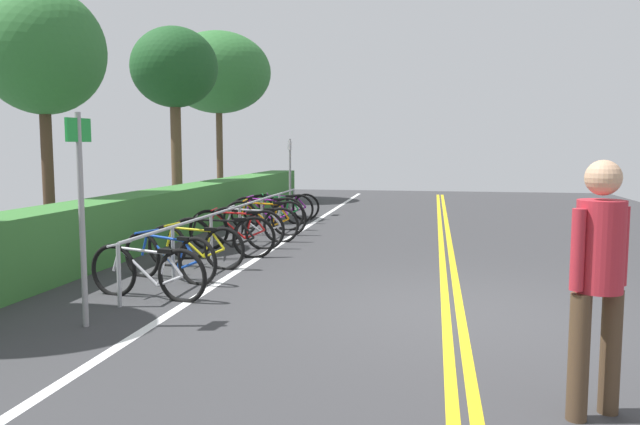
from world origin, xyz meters
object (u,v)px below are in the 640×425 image
(bike_rack, at_px, (240,214))
(sign_post_far, at_px, (290,169))
(pedestrian, at_px, (599,270))
(tree_extra, at_px, (218,73))
(bicycle_7, at_px, (267,213))
(bicycle_2, at_px, (195,247))
(bicycle_3, at_px, (222,238))
(sign_post_near, at_px, (81,199))
(bicycle_4, at_px, (237,229))
(bicycle_0, at_px, (147,272))
(bicycle_6, at_px, (265,218))
(bicycle_9, at_px, (285,207))
(bicycle_8, at_px, (279,209))
(tree_mid, at_px, (42,52))
(bicycle_1, at_px, (169,257))
(bicycle_5, at_px, (254,224))
(tree_far_right, at_px, (174,69))

(bike_rack, xyz_separation_m, sign_post_far, (5.19, 0.23, 0.66))
(pedestrian, bearing_deg, sign_post_far, 22.39)
(tree_extra, bearing_deg, bicycle_7, -153.03)
(bicycle_2, relative_size, bicycle_3, 0.96)
(sign_post_near, bearing_deg, bicycle_4, -0.23)
(bicycle_0, xyz_separation_m, bicycle_6, (5.56, 0.03, 0.04))
(bicycle_6, relative_size, bicycle_9, 1.03)
(bicycle_8, height_order, tree_extra, tree_extra)
(bicycle_9, bearing_deg, bicycle_8, -176.21)
(tree_mid, bearing_deg, sign_post_near, -143.01)
(bicycle_9, bearing_deg, bike_rack, -178.33)
(bicycle_6, relative_size, bicycle_8, 1.09)
(bicycle_0, relative_size, sign_post_near, 0.75)
(bicycle_1, xyz_separation_m, bicycle_4, (2.78, -0.09, 0.03))
(bike_rack, bearing_deg, sign_post_far, 2.51)
(bicycle_7, relative_size, bicycle_9, 1.01)
(bicycle_5, relative_size, pedestrian, 1.01)
(bicycle_2, bearing_deg, tree_extra, 17.52)
(bicycle_4, distance_m, sign_post_far, 5.66)
(tree_mid, relative_size, tree_extra, 0.81)
(bicycle_0, xyz_separation_m, tree_far_right, (7.86, 2.95, 3.44))
(bicycle_2, bearing_deg, bike_rack, -0.28)
(bike_rack, distance_m, bicycle_2, 2.23)
(bike_rack, relative_size, bicycle_4, 5.27)
(bicycle_3, xyz_separation_m, bicycle_6, (2.75, 0.02, 0.02))
(bicycle_3, bearing_deg, bicycle_1, 175.14)
(pedestrian, height_order, sign_post_far, sign_post_far)
(bicycle_6, distance_m, bicycle_7, 0.92)
(pedestrian, bearing_deg, bicycle_4, 35.94)
(bicycle_7, bearing_deg, sign_post_near, -179.00)
(bicycle_5, relative_size, bicycle_6, 1.01)
(bicycle_4, relative_size, bicycle_5, 0.98)
(bicycle_3, bearing_deg, bike_rack, 5.48)
(sign_post_near, bearing_deg, bicycle_3, -1.21)
(bike_rack, bearing_deg, bicycle_6, -4.42)
(bike_rack, distance_m, bicycle_4, 0.46)
(bicycle_2, relative_size, bicycle_7, 0.95)
(bike_rack, height_order, tree_extra, tree_extra)
(bicycle_5, bearing_deg, pedestrian, -147.81)
(bicycle_5, distance_m, pedestrian, 8.62)
(bicycle_9, distance_m, tree_mid, 6.83)
(tree_extra, bearing_deg, bicycle_3, -160.48)
(bike_rack, bearing_deg, bicycle_9, 1.67)
(bicycle_0, xyz_separation_m, pedestrian, (-2.61, -4.57, 0.71))
(sign_post_near, xyz_separation_m, sign_post_far, (10.62, 0.27, -0.09))
(bicycle_0, height_order, bicycle_2, bicycle_2)
(bicycle_8, distance_m, bicycle_9, 0.84)
(bicycle_0, height_order, tree_mid, tree_mid)
(bicycle_2, bearing_deg, bicycle_0, -175.64)
(bike_rack, distance_m, bicycle_0, 4.19)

